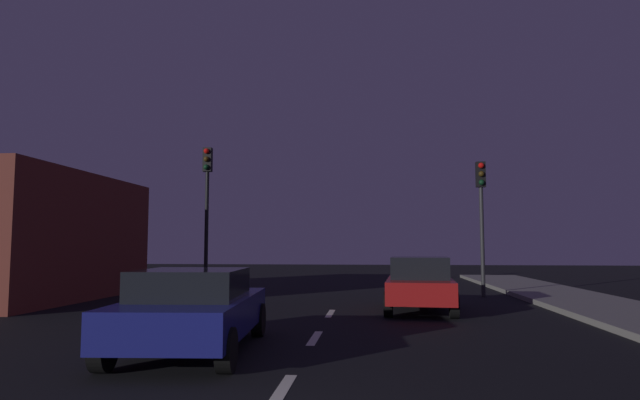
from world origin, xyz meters
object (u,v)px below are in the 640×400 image
(car_stopped_ahead, at_px, (420,283))
(traffic_signal_right, at_px, (481,201))
(car_adjacent_lane, at_px, (193,309))
(traffic_signal_left, at_px, (207,192))

(car_stopped_ahead, bearing_deg, traffic_signal_right, 58.56)
(car_adjacent_lane, bearing_deg, traffic_signal_left, 106.59)
(car_stopped_ahead, relative_size, car_adjacent_lane, 0.99)
(traffic_signal_left, relative_size, car_adjacent_lane, 1.25)
(traffic_signal_right, xyz_separation_m, car_adjacent_lane, (-6.86, -10.36, -2.62))
(car_stopped_ahead, bearing_deg, car_adjacent_lane, -124.81)
(traffic_signal_left, distance_m, car_adjacent_lane, 11.24)
(traffic_signal_right, height_order, car_adjacent_lane, traffic_signal_right)
(traffic_signal_left, bearing_deg, car_adjacent_lane, -73.41)
(traffic_signal_left, xyz_separation_m, traffic_signal_right, (9.95, -0.00, -0.44))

